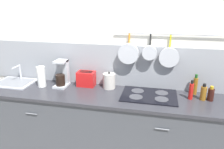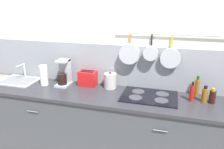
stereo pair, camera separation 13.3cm
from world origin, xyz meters
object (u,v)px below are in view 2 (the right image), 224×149
object	(u,v)px
kettle	(110,81)
bottle_dish_soap	(192,93)
bottle_cooking_wine	(212,97)
paper_towel_roll	(44,75)
coffee_maker	(64,74)
toaster	(88,78)
bottle_hot_sauce	(205,95)
bottle_vinegar	(197,87)

from	to	relation	value
kettle	bottle_dish_soap	size ratio (longest dim) A/B	0.95
bottle_cooking_wine	paper_towel_roll	bearing A→B (deg)	-179.55
coffee_maker	bottle_cooking_wine	distance (m)	1.77
kettle	bottle_cooking_wine	distance (m)	1.17
paper_towel_roll	toaster	size ratio (longest dim) A/B	1.09
bottle_dish_soap	bottle_hot_sauce	distance (m)	0.13
bottle_dish_soap	bottle_vinegar	distance (m)	0.17
toaster	bottle_vinegar	world-z (taller)	bottle_vinegar
bottle_dish_soap	bottle_vinegar	xyz separation A→B (m)	(0.06, 0.15, 0.01)
kettle	bottle_vinegar	distance (m)	1.01
bottle_cooking_wine	coffee_maker	bearing A→B (deg)	177.73
paper_towel_roll	bottle_dish_soap	world-z (taller)	paper_towel_roll
toaster	bottle_cooking_wine	distance (m)	1.47
paper_towel_roll	bottle_vinegar	world-z (taller)	paper_towel_roll
paper_towel_roll	bottle_dish_soap	xyz separation A→B (m)	(1.80, 0.01, -0.03)
paper_towel_roll	bottle_hot_sauce	size ratio (longest dim) A/B	1.38
bottle_hot_sauce	bottle_cooking_wine	world-z (taller)	bottle_hot_sauce
coffee_maker	bottle_vinegar	xyz separation A→B (m)	(1.62, 0.07, -0.03)
paper_towel_roll	bottle_vinegar	bearing A→B (deg)	4.85
coffee_maker	bottle_hot_sauce	size ratio (longest dim) A/B	1.78
bottle_dish_soap	coffee_maker	bearing A→B (deg)	177.04
kettle	bottle_dish_soap	distance (m)	0.96
toaster	bottle_vinegar	bearing A→B (deg)	0.80
bottle_vinegar	bottle_hot_sauce	bearing A→B (deg)	-64.10
kettle	paper_towel_roll	bearing A→B (deg)	-171.25
bottle_vinegar	bottle_cooking_wine	size ratio (longest dim) A/B	1.46
bottle_dish_soap	bottle_cooking_wine	bearing A→B (deg)	2.89
paper_towel_roll	bottle_hot_sauce	xyz separation A→B (m)	(1.93, 0.01, -0.05)
paper_towel_roll	toaster	bearing A→B (deg)	14.36
coffee_maker	bottle_dish_soap	distance (m)	1.56
bottle_hot_sauce	kettle	bearing A→B (deg)	173.92
bottle_dish_soap	bottle_cooking_wine	xyz separation A→B (m)	(0.21, 0.01, -0.02)
toaster	bottle_cooking_wine	bearing A→B (deg)	-4.85
coffee_maker	bottle_vinegar	distance (m)	1.62
coffee_maker	bottle_hot_sauce	xyz separation A→B (m)	(1.69, -0.07, -0.06)
paper_towel_roll	coffee_maker	bearing A→B (deg)	19.39
toaster	bottle_hot_sauce	xyz separation A→B (m)	(1.39, -0.12, -0.01)
coffee_maker	bottle_vinegar	world-z (taller)	coffee_maker
toaster	bottle_dish_soap	world-z (taller)	bottle_dish_soap
paper_towel_roll	kettle	distance (m)	0.86
toaster	bottle_dish_soap	bearing A→B (deg)	-6.13
bottle_hot_sauce	bottle_dish_soap	bearing A→B (deg)	-175.73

